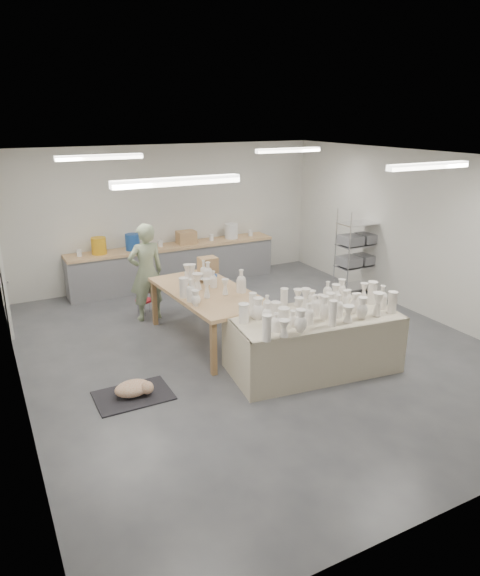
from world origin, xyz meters
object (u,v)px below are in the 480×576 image
work_table (207,288)px  potter (146,272)px  red_stool (144,301)px  drying_table (313,340)px

work_table → potter: size_ratio=1.34×
potter → red_stool: potter is taller
potter → work_table: bearing=112.8°
potter → red_stool: bearing=-93.3°
potter → drying_table: bearing=113.7°
drying_table → potter: 3.42m
drying_table → work_table: work_table is taller
potter → red_stool: (0.00, 0.27, -0.64)m
drying_table → red_stool: 3.65m
work_table → drying_table: bearing=-66.3°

